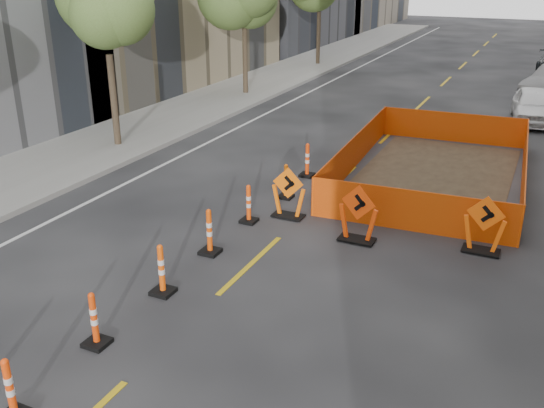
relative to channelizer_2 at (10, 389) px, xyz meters
The scene contains 16 objects.
ground_plane 2.14m from the channelizer_2, 62.60° to the left, with size 140.00×140.00×0.00m, color black.
sidewalk_left 16.02m from the channelizer_2, 120.16° to the left, with size 4.00×90.00×0.15m, color gray.
tree_l_b 14.55m from the channelizer_2, 122.16° to the left, with size 2.80×2.80×5.95m.
tree_l_c 23.42m from the channelizer_2, 108.82° to the left, with size 2.80×2.80×5.95m.
channelizer_2 is the anchor object (origin of this frame).
channelizer_3 1.98m from the channelizer_2, 93.71° to the left, with size 0.41×0.41×1.05m, color #E83D09, non-canonical shape.
channelizer_4 3.95m from the channelizer_2, 91.30° to the left, with size 0.43×0.43×1.10m, color #F6510A, non-canonical shape.
channelizer_5 5.92m from the channelizer_2, 91.38° to the left, with size 0.43×0.43×1.10m, color #E74909, non-canonical shape.
channelizer_6 7.89m from the channelizer_2, 91.07° to the left, with size 0.40×0.40×1.02m, color #F7460A, non-canonical shape.
channelizer_7 9.86m from the channelizer_2, 89.85° to the left, with size 0.40×0.40×1.01m, color #FF680A, non-canonical shape.
channelizer_8 11.84m from the channelizer_2, 90.59° to the left, with size 0.42×0.42×1.07m, color #E63C09, non-canonical shape.
chevron_sign_left 8.65m from the channelizer_2, 85.73° to the left, with size 0.92×0.55×1.38m, color #FF680A, non-canonical shape.
chevron_sign_center 8.43m from the channelizer_2, 71.16° to the left, with size 0.96×0.58×1.45m, color #F9420A, non-canonical shape.
chevron_sign_right 10.23m from the channelizer_2, 57.39° to the left, with size 0.94×0.56×1.40m, color #FA570A, non-canonical shape.
safety_fence 13.89m from the channelizer_2, 75.39° to the left, with size 5.10×8.68×1.09m, color #F5520C, non-canonical shape.
parked_car_near 22.94m from the channelizer_2, 75.30° to the left, with size 1.64×4.07×1.39m, color white.
Camera 1 is at (5.49, -6.68, 6.30)m, focal length 40.00 mm.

